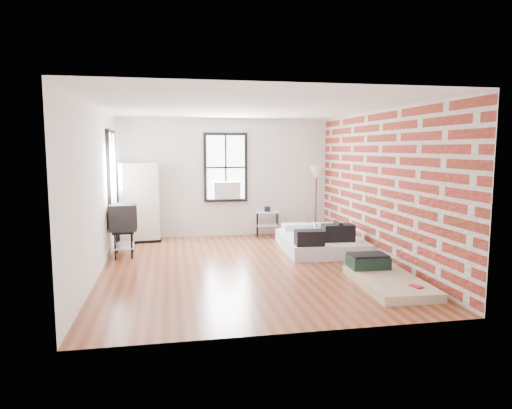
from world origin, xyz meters
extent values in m
plane|color=#622B19|center=(0.00, 0.00, 0.00)|extent=(6.00, 6.00, 0.00)
cube|color=silver|center=(0.00, 3.00, 1.40)|extent=(5.00, 0.01, 2.80)
cube|color=silver|center=(0.00, -3.00, 1.40)|extent=(5.00, 0.01, 2.80)
cube|color=silver|center=(-2.50, 0.00, 1.40)|extent=(0.01, 6.00, 2.80)
cube|color=maroon|center=(2.50, 0.00, 1.40)|extent=(0.02, 6.00, 2.80)
cube|color=white|center=(0.00, 0.00, 2.80)|extent=(5.00, 6.00, 0.01)
cube|color=white|center=(0.00, 2.95, 1.65)|extent=(0.90, 0.02, 1.50)
cube|color=black|center=(-0.48, 2.97, 1.65)|extent=(0.07, 0.08, 1.64)
cube|color=black|center=(0.48, 2.97, 1.65)|extent=(0.07, 0.08, 1.64)
cube|color=black|center=(0.00, 2.97, 2.44)|extent=(0.90, 0.08, 0.07)
cube|color=black|center=(0.00, 2.97, 0.86)|extent=(0.90, 0.08, 0.07)
cube|color=black|center=(0.00, 2.94, 1.65)|extent=(0.04, 0.02, 1.50)
cube|color=black|center=(0.00, 2.94, 1.65)|extent=(0.90, 0.02, 0.04)
cube|color=silver|center=(0.00, 2.83, 1.12)|extent=(0.62, 0.30, 0.40)
cube|color=white|center=(-2.45, 1.80, 1.65)|extent=(0.02, 0.90, 1.50)
cube|color=black|center=(-2.47, 1.32, 1.65)|extent=(0.08, 0.07, 1.64)
cube|color=black|center=(-2.47, 2.29, 1.65)|extent=(0.08, 0.07, 1.64)
cube|color=black|center=(-2.47, 1.80, 2.44)|extent=(0.08, 0.90, 0.07)
cube|color=black|center=(-2.47, 1.80, 0.86)|extent=(0.08, 0.90, 0.07)
cube|color=black|center=(-2.44, 1.80, 1.65)|extent=(0.02, 0.04, 1.50)
cube|color=black|center=(-2.44, 1.80, 1.65)|extent=(0.02, 0.90, 0.04)
cube|color=white|center=(1.75, 1.11, 0.14)|extent=(1.68, 2.19, 0.28)
cube|color=white|center=(1.47, 1.96, 0.34)|extent=(0.63, 0.42, 0.13)
cube|color=white|center=(2.13, 1.92, 0.34)|extent=(0.63, 0.42, 0.13)
cube|color=black|center=(1.94, 0.60, 0.44)|extent=(0.63, 0.39, 0.33)
cylinder|color=black|center=(1.94, 0.60, 0.63)|extent=(0.11, 0.39, 0.09)
cube|color=black|center=(1.26, 0.31, 0.42)|extent=(0.55, 0.36, 0.29)
cylinder|color=#A9CADA|center=(1.64, 1.06, 0.40)|extent=(0.08, 0.08, 0.24)
cylinder|color=#16539F|center=(1.64, 1.06, 0.54)|extent=(0.04, 0.04, 0.03)
cube|color=tan|center=(1.95, -1.56, 0.07)|extent=(0.97, 1.74, 0.13)
cube|color=black|center=(1.89, -0.93, 0.23)|extent=(0.65, 0.48, 0.20)
cube|color=black|center=(1.89, -0.93, 0.35)|extent=(0.61, 0.44, 0.04)
cube|color=#B71D2E|center=(2.11, -2.06, 0.15)|extent=(0.16, 0.20, 0.02)
cube|color=black|center=(-2.00, 2.65, 0.03)|extent=(0.94, 0.60, 0.06)
cube|color=beige|center=(-2.00, 2.65, 0.92)|extent=(0.90, 0.56, 1.72)
cylinder|color=black|center=(0.70, 2.57, 0.30)|extent=(0.02, 0.02, 0.60)
cylinder|color=black|center=(1.17, 2.50, 0.30)|extent=(0.02, 0.02, 0.60)
cylinder|color=black|center=(0.75, 2.94, 0.30)|extent=(0.02, 0.02, 0.60)
cylinder|color=black|center=(1.22, 2.87, 0.30)|extent=(0.02, 0.02, 0.60)
cube|color=silver|center=(0.96, 2.72, 0.60)|extent=(0.60, 0.51, 0.02)
cube|color=silver|center=(0.96, 2.72, 0.27)|extent=(0.57, 0.48, 0.02)
cube|color=black|center=(0.96, 2.72, 0.66)|extent=(0.16, 0.21, 0.11)
cylinder|color=black|center=(2.15, 2.65, 0.01)|extent=(0.24, 0.24, 0.03)
cylinder|color=black|center=(2.15, 2.65, 0.75)|extent=(0.03, 0.03, 1.46)
cone|color=tan|center=(2.15, 2.65, 1.53)|extent=(0.36, 0.36, 0.32)
cylinder|color=black|center=(-2.35, 0.97, 0.25)|extent=(0.03, 0.03, 0.51)
cylinder|color=black|center=(-2.05, 0.98, 0.25)|extent=(0.03, 0.03, 0.51)
cylinder|color=black|center=(-2.39, 1.57, 0.25)|extent=(0.03, 0.03, 0.51)
cylinder|color=black|center=(-2.09, 1.59, 0.25)|extent=(0.03, 0.03, 0.51)
cube|color=black|center=(-2.22, 1.28, 0.51)|extent=(0.45, 0.75, 0.03)
cube|color=silver|center=(-2.22, 1.28, 0.20)|extent=(0.43, 0.73, 0.02)
cube|color=black|center=(-2.22, 1.28, 0.77)|extent=(0.54, 0.62, 0.51)
cube|color=black|center=(-1.97, 1.29, 0.77)|extent=(0.05, 0.49, 0.40)
camera|label=1|loc=(-1.31, -7.82, 2.10)|focal=32.00mm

